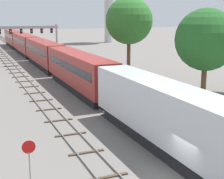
{
  "coord_description": "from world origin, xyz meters",
  "views": [
    {
      "loc": [
        -10.61,
        -15.46,
        9.69
      ],
      "look_at": [
        1.0,
        12.0,
        3.0
      ],
      "focal_mm": 54.56,
      "sensor_mm": 36.0,
      "label": 1
    }
  ],
  "objects_px": {
    "signal_gantry": "(27,35)",
    "passenger_train": "(43,53)",
    "trackside_tree_left": "(129,21)",
    "trackside_tree_right": "(206,40)",
    "stop_sign": "(29,158)"
  },
  "relations": [
    {
      "from": "signal_gantry",
      "to": "passenger_train",
      "type": "bearing_deg",
      "value": -55.97
    },
    {
      "from": "trackside_tree_left",
      "to": "trackside_tree_right",
      "type": "xyz_separation_m",
      "value": [
        0.05,
        -18.47,
        -1.59
      ]
    },
    {
      "from": "signal_gantry",
      "to": "stop_sign",
      "type": "relative_size",
      "value": 4.2
    },
    {
      "from": "stop_sign",
      "to": "trackside_tree_left",
      "type": "xyz_separation_m",
      "value": [
        20.31,
        29.57,
        6.71
      ]
    },
    {
      "from": "passenger_train",
      "to": "stop_sign",
      "type": "height_order",
      "value": "passenger_train"
    },
    {
      "from": "passenger_train",
      "to": "trackside_tree_left",
      "type": "distance_m",
      "value": 19.09
    },
    {
      "from": "signal_gantry",
      "to": "trackside_tree_left",
      "type": "distance_m",
      "value": 22.34
    },
    {
      "from": "trackside_tree_left",
      "to": "passenger_train",
      "type": "bearing_deg",
      "value": 124.63
    },
    {
      "from": "signal_gantry",
      "to": "trackside_tree_left",
      "type": "bearing_deg",
      "value": -55.48
    },
    {
      "from": "stop_sign",
      "to": "passenger_train",
      "type": "bearing_deg",
      "value": 77.33
    },
    {
      "from": "stop_sign",
      "to": "trackside_tree_left",
      "type": "distance_m",
      "value": 36.5
    },
    {
      "from": "trackside_tree_left",
      "to": "trackside_tree_right",
      "type": "relative_size",
      "value": 1.19
    },
    {
      "from": "passenger_train",
      "to": "trackside_tree_left",
      "type": "height_order",
      "value": "trackside_tree_left"
    },
    {
      "from": "passenger_train",
      "to": "signal_gantry",
      "type": "bearing_deg",
      "value": 124.03
    },
    {
      "from": "trackside_tree_left",
      "to": "signal_gantry",
      "type": "bearing_deg",
      "value": 124.52
    }
  ]
}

